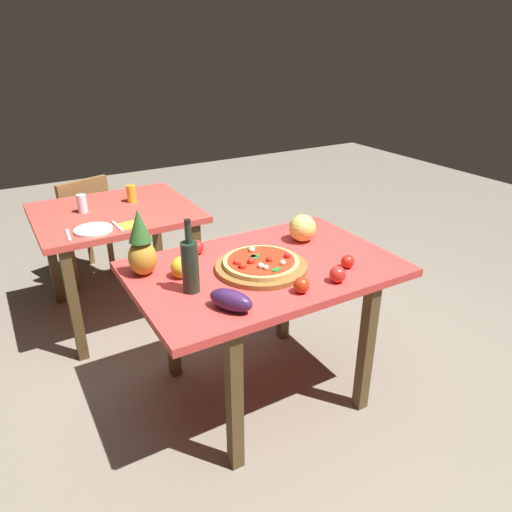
{
  "coord_description": "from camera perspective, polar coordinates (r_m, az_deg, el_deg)",
  "views": [
    {
      "loc": [
        -1.09,
        -1.78,
        1.81
      ],
      "look_at": [
        -0.03,
        0.02,
        0.83
      ],
      "focal_mm": 32.96,
      "sensor_mm": 36.0,
      "label": 1
    }
  ],
  "objects": [
    {
      "name": "pineapple_left",
      "position": [
        2.25,
        -13.76,
        1.21
      ],
      "size": [
        0.13,
        0.13,
        0.33
      ],
      "color": "#C0892D",
      "rests_on": "display_table"
    },
    {
      "name": "dinner_plate",
      "position": [
        2.91,
        -19.14,
        3.03
      ],
      "size": [
        0.22,
        0.22,
        0.02
      ],
      "primitive_type": "cylinder",
      "color": "white",
      "rests_on": "background_table"
    },
    {
      "name": "knife_utensil",
      "position": [
        2.93,
        -16.48,
        3.52
      ],
      "size": [
        0.03,
        0.18,
        0.01
      ],
      "primitive_type": "cube",
      "rotation": [
        0.0,
        0.0,
        0.06
      ],
      "color": "silver",
      "rests_on": "background_table"
    },
    {
      "name": "pizza_board",
      "position": [
        2.29,
        0.63,
        -1.31
      ],
      "size": [
        0.45,
        0.45,
        0.02
      ],
      "primitive_type": "cylinder",
      "color": "brown",
      "rests_on": "display_table"
    },
    {
      "name": "tomato_beside_pepper",
      "position": [
        2.09,
        5.59,
        -3.53
      ],
      "size": [
        0.07,
        0.07,
        0.07
      ],
      "primitive_type": "sphere",
      "color": "red",
      "rests_on": "display_table"
    },
    {
      "name": "bell_pepper",
      "position": [
        2.23,
        -9.08,
        -1.39
      ],
      "size": [
        0.1,
        0.1,
        0.11
      ],
      "primitive_type": "ellipsoid",
      "color": "yellow",
      "rests_on": "display_table"
    },
    {
      "name": "fork_utensil",
      "position": [
        2.89,
        -21.81,
        2.38
      ],
      "size": [
        0.03,
        0.18,
        0.01
      ],
      "primitive_type": "cube",
      "rotation": [
        0.0,
        0.0,
        -0.09
      ],
      "color": "silver",
      "rests_on": "background_table"
    },
    {
      "name": "ground_plane",
      "position": [
        2.77,
        0.89,
        -15.77
      ],
      "size": [
        10.0,
        10.0,
        0.0
      ],
      "primitive_type": "plane",
      "color": "gray"
    },
    {
      "name": "wine_bottle",
      "position": [
        2.07,
        -7.99,
        -1.13
      ],
      "size": [
        0.08,
        0.08,
        0.34
      ],
      "color": "#1E2D21",
      "rests_on": "display_table"
    },
    {
      "name": "tomato_by_bottle",
      "position": [
        2.46,
        -7.22,
        1.08
      ],
      "size": [
        0.08,
        0.08,
        0.08
      ],
      "primitive_type": "sphere",
      "color": "red",
      "rests_on": "display_table"
    },
    {
      "name": "melon",
      "position": [
        2.6,
        5.66,
        3.4
      ],
      "size": [
        0.15,
        0.15,
        0.15
      ],
      "primitive_type": "sphere",
      "color": "#EBCE65",
      "rests_on": "display_table"
    },
    {
      "name": "drinking_glass_water",
      "position": [
        3.23,
        -20.36,
        5.98
      ],
      "size": [
        0.06,
        0.06,
        0.12
      ],
      "primitive_type": "cylinder",
      "color": "silver",
      "rests_on": "background_table"
    },
    {
      "name": "tomato_at_corner",
      "position": [
        2.19,
        9.87,
        -2.21
      ],
      "size": [
        0.08,
        0.08,
        0.08
      ],
      "primitive_type": "sphere",
      "color": "red",
      "rests_on": "display_table"
    },
    {
      "name": "tomato_near_board",
      "position": [
        2.34,
        11.06,
        -0.66
      ],
      "size": [
        0.07,
        0.07,
        0.07
      ],
      "primitive_type": "sphere",
      "color": "red",
      "rests_on": "display_table"
    },
    {
      "name": "eggplant",
      "position": [
        1.95,
        -3.06,
        -5.37
      ],
      "size": [
        0.18,
        0.22,
        0.09
      ],
      "primitive_type": "ellipsoid",
      "rotation": [
        0.0,
        0.0,
        2.11
      ],
      "color": "#3C1F4D",
      "rests_on": "display_table"
    },
    {
      "name": "napkin_folded",
      "position": [
        2.93,
        -14.93,
        3.66
      ],
      "size": [
        0.15,
        0.13,
        0.01
      ],
      "primitive_type": "cube",
      "rotation": [
        0.0,
        0.0,
        0.1
      ],
      "color": "yellow",
      "rests_on": "background_table"
    },
    {
      "name": "pizza",
      "position": [
        2.28,
        0.6,
        -0.73
      ],
      "size": [
        0.37,
        0.37,
        0.05
      ],
      "color": "#DDB163",
      "rests_on": "pizza_board"
    },
    {
      "name": "background_table",
      "position": [
        3.27,
        -16.59,
        3.57
      ],
      "size": [
        1.01,
        0.89,
        0.78
      ],
      "color": "brown",
      "rests_on": "ground_plane"
    },
    {
      "name": "dining_chair",
      "position": [
        3.93,
        -20.44,
        3.74
      ],
      "size": [
        0.51,
        0.51,
        0.85
      ],
      "rotation": [
        0.0,
        0.0,
        3.46
      ],
      "color": "brown",
      "rests_on": "ground_plane"
    },
    {
      "name": "display_table",
      "position": [
        2.38,
        1.0,
        -3.2
      ],
      "size": [
        1.3,
        0.86,
        0.78
      ],
      "color": "brown",
      "rests_on": "ground_plane"
    },
    {
      "name": "drinking_glass_juice",
      "position": [
        3.35,
        -14.88,
        7.34
      ],
      "size": [
        0.06,
        0.06,
        0.12
      ],
      "primitive_type": "cylinder",
      "color": "gold",
      "rests_on": "background_table"
    }
  ]
}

